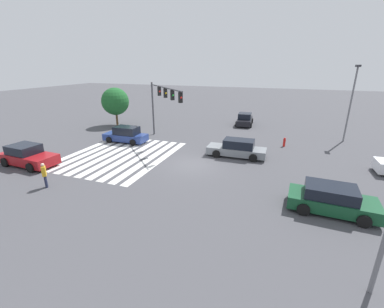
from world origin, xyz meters
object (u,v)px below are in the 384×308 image
object	(u,v)px
traffic_signal_mast	(162,98)
fire_hydrant	(284,142)
car_1	(331,199)
car_2	(28,156)
tree_corner_a	(115,101)
car_0	(245,120)
car_4	(126,135)
car_6	(237,149)
pedestrian	(44,174)
street_light_pole_b	(352,97)

from	to	relation	value
traffic_signal_mast	fire_hydrant	world-z (taller)	traffic_signal_mast
car_1	car_2	size ratio (longest dim) A/B	0.96
car_2	fire_hydrant	bearing A→B (deg)	35.48
car_2	tree_corner_a	bearing A→B (deg)	100.25
tree_corner_a	car_0	bearing A→B (deg)	111.19
car_4	tree_corner_a	distance (m)	8.31
car_2	traffic_signal_mast	bearing A→B (deg)	55.07
car_0	car_6	size ratio (longest dim) A/B	0.89
car_0	pedestrian	xyz separation A→B (m)	(22.21, -8.80, 0.21)
traffic_signal_mast	car_0	xyz separation A→B (m)	(-10.59, 6.28, -3.66)
car_2	car_6	bearing A→B (deg)	29.68
car_2	pedestrian	size ratio (longest dim) A/B	2.82
car_0	car_2	distance (m)	23.86
car_4	tree_corner_a	xyz separation A→B (m)	(-5.94, -5.34, 2.31)
car_4	pedestrian	xyz separation A→B (m)	(10.37, 1.06, 0.18)
car_1	car_6	size ratio (longest dim) A/B	0.90
traffic_signal_mast	car_4	size ratio (longest dim) A/B	1.38
car_1	pedestrian	world-z (taller)	pedestrian
car_2	tree_corner_a	distance (m)	14.19
car_2	car_4	world-z (taller)	car_2
traffic_signal_mast	street_light_pole_b	size ratio (longest dim) A/B	0.82
tree_corner_a	car_6	bearing A→B (deg)	68.99
car_0	car_4	world-z (taller)	car_4
car_0	street_light_pole_b	distance (m)	11.98
car_1	car_6	world-z (taller)	car_6
street_light_pole_b	fire_hydrant	bearing A→B (deg)	-55.07
tree_corner_a	car_4	bearing A→B (deg)	41.92
pedestrian	tree_corner_a	size ratio (longest dim) A/B	0.35
traffic_signal_mast	fire_hydrant	bearing A→B (deg)	58.35
car_6	car_0	bearing A→B (deg)	-84.80
car_0	car_2	bearing A→B (deg)	141.50
car_0	car_1	size ratio (longest dim) A/B	1.00
car_0	car_4	bearing A→B (deg)	135.70
car_2	car_0	bearing A→B (deg)	58.64
fire_hydrant	street_light_pole_b	bearing A→B (deg)	124.93
fire_hydrant	car_4	bearing A→B (deg)	-75.24
pedestrian	car_1	bearing A→B (deg)	-32.44
car_6	tree_corner_a	size ratio (longest dim) A/B	1.04
street_light_pole_b	car_1	bearing A→B (deg)	-11.16
car_6	tree_corner_a	bearing A→B (deg)	-22.26
car_0	car_1	world-z (taller)	car_0
traffic_signal_mast	car_4	distance (m)	5.25
traffic_signal_mast	tree_corner_a	bearing A→B (deg)	-162.78
street_light_pole_b	tree_corner_a	world-z (taller)	street_light_pole_b
car_0	tree_corner_a	bearing A→B (deg)	106.70
traffic_signal_mast	car_2	world-z (taller)	traffic_signal_mast
traffic_signal_mast	car_2	size ratio (longest dim) A/B	1.32
car_2	street_light_pole_b	bearing A→B (deg)	35.98
traffic_signal_mast	fire_hydrant	distance (m)	12.29
street_light_pole_b	car_6	bearing A→B (deg)	-48.26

